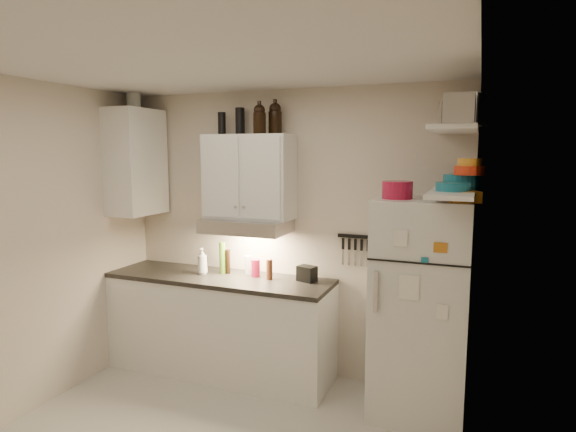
% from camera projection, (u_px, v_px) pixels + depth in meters
% --- Properties ---
extents(ceiling, '(3.20, 3.00, 0.02)m').
position_uv_depth(ceiling, '(193.00, 57.00, 2.87)').
color(ceiling, silver).
rests_on(ceiling, ground).
extents(back_wall, '(3.20, 0.02, 2.60)m').
position_uv_depth(back_wall, '(287.00, 234.00, 4.43)').
color(back_wall, beige).
rests_on(back_wall, ground).
extents(left_wall, '(0.02, 3.00, 2.60)m').
position_uv_depth(left_wall, '(16.00, 251.00, 3.63)').
color(left_wall, beige).
rests_on(left_wall, ground).
extents(right_wall, '(0.02, 3.00, 2.60)m').
position_uv_depth(right_wall, '(470.00, 299.00, 2.45)').
color(right_wall, beige).
rests_on(right_wall, ground).
extents(base_cabinet, '(2.10, 0.60, 0.88)m').
position_uv_depth(base_cabinet, '(220.00, 326.00, 4.46)').
color(base_cabinet, white).
rests_on(base_cabinet, floor).
extents(countertop, '(2.10, 0.62, 0.04)m').
position_uv_depth(countertop, '(219.00, 278.00, 4.40)').
color(countertop, black).
rests_on(countertop, base_cabinet).
extents(upper_cabinet, '(0.80, 0.33, 0.75)m').
position_uv_depth(upper_cabinet, '(249.00, 177.00, 4.31)').
color(upper_cabinet, white).
rests_on(upper_cabinet, back_wall).
extents(side_cabinet, '(0.33, 0.55, 1.00)m').
position_uv_depth(side_cabinet, '(136.00, 162.00, 4.59)').
color(side_cabinet, white).
rests_on(side_cabinet, left_wall).
extents(range_hood, '(0.76, 0.46, 0.12)m').
position_uv_depth(range_hood, '(246.00, 226.00, 4.31)').
color(range_hood, silver).
rests_on(range_hood, back_wall).
extents(fridge, '(0.70, 0.68, 1.70)m').
position_uv_depth(fridge, '(421.00, 308.00, 3.71)').
color(fridge, silver).
rests_on(fridge, floor).
extents(shelf_hi, '(0.30, 0.95, 0.03)m').
position_uv_depth(shelf_hi, '(455.00, 129.00, 3.33)').
color(shelf_hi, white).
rests_on(shelf_hi, right_wall).
extents(shelf_lo, '(0.30, 0.95, 0.03)m').
position_uv_depth(shelf_lo, '(452.00, 193.00, 3.39)').
color(shelf_lo, white).
rests_on(shelf_lo, right_wall).
extents(knife_strip, '(0.42, 0.02, 0.03)m').
position_uv_depth(knife_strip, '(361.00, 237.00, 4.15)').
color(knife_strip, black).
rests_on(knife_strip, back_wall).
extents(dutch_oven, '(0.30, 0.30, 0.13)m').
position_uv_depth(dutch_oven, '(397.00, 190.00, 3.57)').
color(dutch_oven, '#A41336').
rests_on(dutch_oven, fridge).
extents(book_stack, '(0.25, 0.28, 0.08)m').
position_uv_depth(book_stack, '(463.00, 196.00, 3.34)').
color(book_stack, '#BC6B17').
rests_on(book_stack, fridge).
extents(spice_jar, '(0.07, 0.07, 0.09)m').
position_uv_depth(spice_jar, '(437.00, 193.00, 3.50)').
color(spice_jar, silver).
rests_on(spice_jar, fridge).
extents(stock_pot, '(0.37, 0.37, 0.20)m').
position_uv_depth(stock_pot, '(458.00, 115.00, 3.57)').
color(stock_pot, silver).
rests_on(stock_pot, shelf_hi).
extents(tin_a, '(0.25, 0.24, 0.20)m').
position_uv_depth(tin_a, '(466.00, 110.00, 3.16)').
color(tin_a, '#AAAAAD').
rests_on(tin_a, shelf_hi).
extents(tin_b, '(0.18, 0.18, 0.18)m').
position_uv_depth(tin_b, '(459.00, 109.00, 2.93)').
color(tin_b, '#AAAAAD').
rests_on(tin_b, shelf_hi).
extents(bowl_teal, '(0.27, 0.27, 0.11)m').
position_uv_depth(bowl_teal, '(462.00, 182.00, 3.54)').
color(bowl_teal, '#186D85').
rests_on(bowl_teal, shelf_lo).
extents(bowl_orange, '(0.21, 0.21, 0.06)m').
position_uv_depth(bowl_orange, '(469.00, 170.00, 3.43)').
color(bowl_orange, red).
rests_on(bowl_orange, bowl_teal).
extents(bowl_yellow, '(0.17, 0.17, 0.05)m').
position_uv_depth(bowl_yellow, '(470.00, 162.00, 3.42)').
color(bowl_yellow, gold).
rests_on(bowl_yellow, bowl_orange).
extents(plates, '(0.24, 0.24, 0.06)m').
position_uv_depth(plates, '(453.00, 187.00, 3.33)').
color(plates, '#186D85').
rests_on(plates, shelf_lo).
extents(growler_a, '(0.12, 0.12, 0.26)m').
position_uv_depth(growler_a, '(259.00, 119.00, 4.14)').
color(growler_a, black).
rests_on(growler_a, upper_cabinet).
extents(growler_b, '(0.15, 0.15, 0.28)m').
position_uv_depth(growler_b, '(275.00, 118.00, 4.21)').
color(growler_b, black).
rests_on(growler_b, upper_cabinet).
extents(thermos_a, '(0.11, 0.11, 0.24)m').
position_uv_depth(thermos_a, '(240.00, 121.00, 4.36)').
color(thermos_a, black).
rests_on(thermos_a, upper_cabinet).
extents(thermos_b, '(0.09, 0.09, 0.21)m').
position_uv_depth(thermos_b, '(222.00, 124.00, 4.40)').
color(thermos_b, black).
rests_on(thermos_b, upper_cabinet).
extents(side_jar, '(0.15, 0.15, 0.17)m').
position_uv_depth(side_jar, '(134.00, 100.00, 4.55)').
color(side_jar, silver).
rests_on(side_jar, side_cabinet).
extents(soap_bottle, '(0.12, 0.12, 0.27)m').
position_uv_depth(soap_bottle, '(202.00, 259.00, 4.45)').
color(soap_bottle, white).
rests_on(soap_bottle, countertop).
extents(pepper_mill, '(0.06, 0.06, 0.18)m').
position_uv_depth(pepper_mill, '(269.00, 269.00, 4.27)').
color(pepper_mill, brown).
rests_on(pepper_mill, countertop).
extents(oil_bottle, '(0.07, 0.07, 0.30)m').
position_uv_depth(oil_bottle, '(222.00, 258.00, 4.47)').
color(oil_bottle, '#46711C').
rests_on(oil_bottle, countertop).
extents(vinegar_bottle, '(0.05, 0.05, 0.23)m').
position_uv_depth(vinegar_bottle, '(228.00, 262.00, 4.48)').
color(vinegar_bottle, black).
rests_on(vinegar_bottle, countertop).
extents(clear_bottle, '(0.07, 0.07, 0.18)m').
position_uv_depth(clear_bottle, '(248.00, 265.00, 4.45)').
color(clear_bottle, silver).
rests_on(clear_bottle, countertop).
extents(red_jar, '(0.08, 0.08, 0.16)m').
position_uv_depth(red_jar, '(256.00, 268.00, 4.36)').
color(red_jar, '#A41336').
rests_on(red_jar, countertop).
extents(caddy, '(0.18, 0.15, 0.14)m').
position_uv_depth(caddy, '(307.00, 274.00, 4.21)').
color(caddy, black).
rests_on(caddy, countertop).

